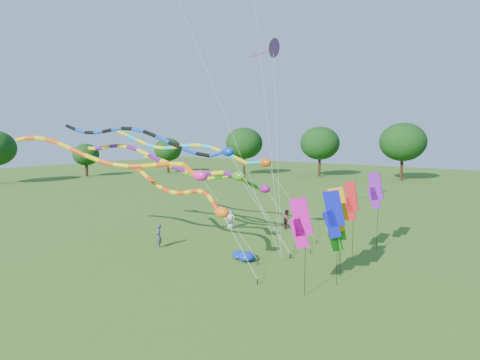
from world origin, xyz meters
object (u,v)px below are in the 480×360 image
Objects in this scene: person_b at (159,236)px; person_c at (287,219)px; tube_kite_orange at (126,160)px; blue_nylon_heap at (240,255)px; tube_kite_red at (187,194)px; person_a at (230,218)px.

person_b reaches higher than person_c.
tube_kite_orange reaches higher than person_c.
person_c reaches higher than blue_nylon_heap.
person_b is (-2.69, -0.01, -3.10)m from tube_kite_red.
tube_kite_orange is at bearing 147.57° from person_c.
tube_kite_orange is 10.02× the size of person_a.
tube_kite_red is 7.12× the size of blue_nylon_heap.
person_b is at bearing -168.70° from blue_nylon_heap.
person_a is at bearing 120.83° from tube_kite_red.
person_a is 7.32m from person_b.
person_c is at bearing 100.00° from blue_nylon_heap.
tube_kite_orange reaches higher than tube_kite_red.
person_a is 1.03× the size of person_c.
person_a is 4.59m from person_c.
person_c is at bearing 47.42° from tube_kite_orange.
tube_kite_orange is 13.71m from person_c.
person_b is 10.71m from person_c.
tube_kite_orange is 5.54m from person_b.
person_c is at bearing 94.41° from tube_kite_red.
tube_kite_red reaches higher than person_b.
tube_kite_orange is at bearing -74.84° from person_b.
tube_kite_orange is 9.13× the size of blue_nylon_heap.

